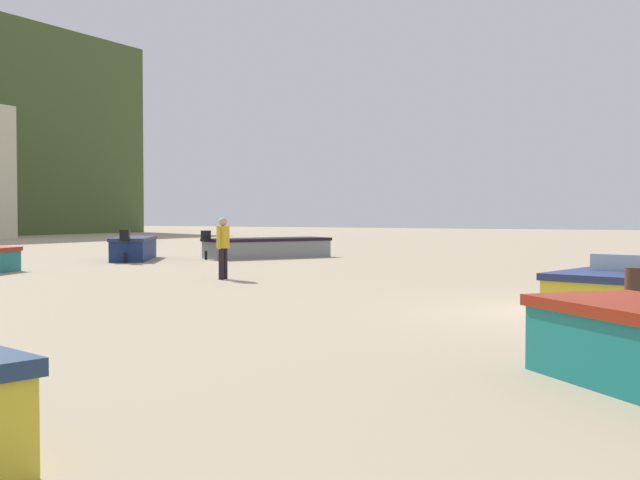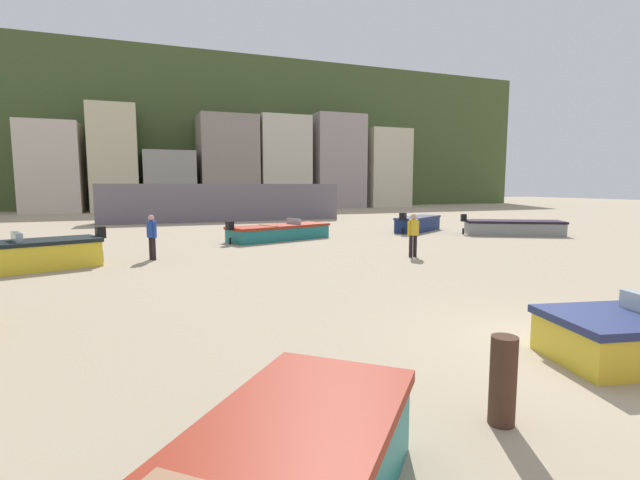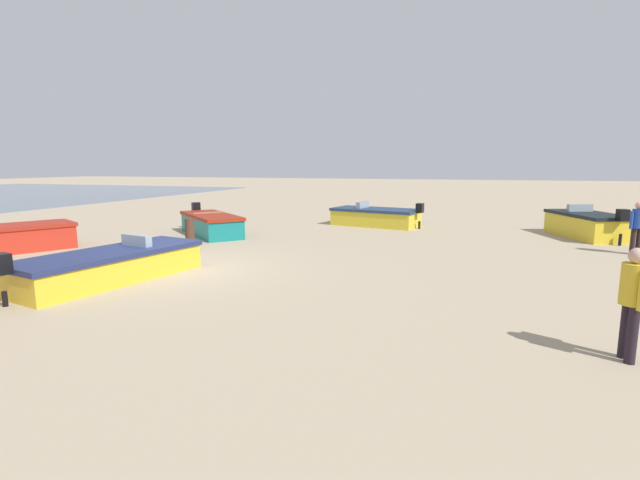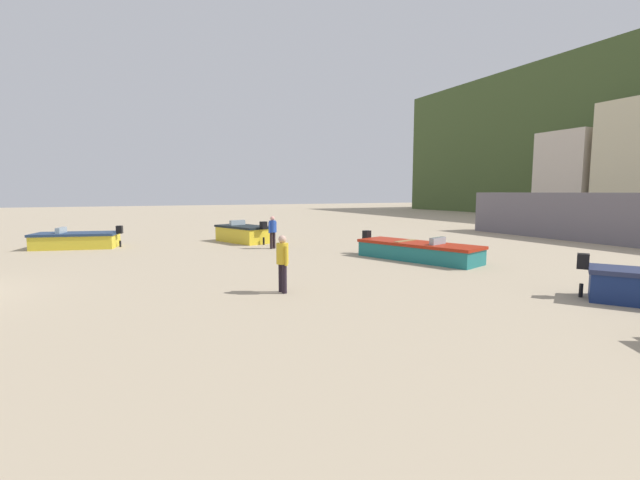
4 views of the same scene
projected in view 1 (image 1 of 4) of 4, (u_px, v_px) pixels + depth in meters
ground_plane at (567, 315)px, 13.05m from camera, size 160.00×160.00×0.00m
boat_yellow_3 at (634, 288)px, 13.94m from camera, size 4.82×2.49×1.05m
boat_navy_6 at (134, 248)px, 29.23m from camera, size 4.04×3.32×1.18m
boat_grey_8 at (267, 248)px, 30.67m from camera, size 5.20×3.98×1.10m
mooring_post_near_water at (636, 306)px, 10.01m from camera, size 0.29×0.29×1.01m
beach_walker_distant at (223, 243)px, 20.27m from camera, size 0.54×0.38×1.62m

